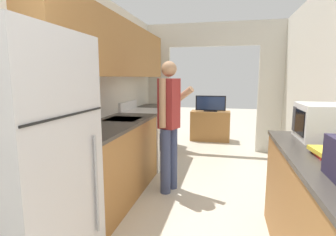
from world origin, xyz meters
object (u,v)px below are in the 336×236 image
at_px(refrigerator, 20,174).
at_px(range_oven, 145,137).
at_px(television, 211,104).
at_px(person, 169,123).
at_px(book_stack, 330,153).
at_px(tv_cabinet, 210,126).
at_px(microwave, 324,122).

distance_m(refrigerator, range_oven, 2.77).
bearing_deg(television, person, -96.78).
bearing_deg(book_stack, refrigerator, -163.15).
xyz_separation_m(person, tv_cabinet, (0.34, 2.90, -0.54)).
bearing_deg(tv_cabinet, range_oven, -115.28).
bearing_deg(television, tv_cabinet, 90.00).
bearing_deg(book_stack, microwave, 77.28).
xyz_separation_m(refrigerator, range_oven, (-0.06, 2.74, -0.39)).
distance_m(range_oven, tv_cabinet, 2.21).
xyz_separation_m(refrigerator, person, (0.54, 1.84, 0.02)).
distance_m(refrigerator, book_stack, 2.02).
relative_size(person, book_stack, 5.58).
distance_m(refrigerator, person, 1.92).
bearing_deg(refrigerator, person, 73.50).
bearing_deg(person, television, 12.50).
relative_size(microwave, television, 0.66).
bearing_deg(tv_cabinet, refrigerator, -100.57).
relative_size(microwave, tv_cabinet, 0.50).
bearing_deg(book_stack, person, 137.94).
height_order(person, television, person).
height_order(refrigerator, television, refrigerator).
xyz_separation_m(refrigerator, microwave, (2.05, 1.11, 0.21)).
relative_size(book_stack, television, 0.43).
relative_size(range_oven, person, 0.64).
height_order(microwave, book_stack, microwave).
distance_m(range_oven, person, 1.17).
xyz_separation_m(tv_cabinet, television, (0.00, -0.04, 0.52)).
xyz_separation_m(microwave, tv_cabinet, (-1.17, 3.62, -0.73)).
bearing_deg(book_stack, television, 104.30).
bearing_deg(refrigerator, book_stack, 16.85).
height_order(refrigerator, book_stack, refrigerator).
relative_size(refrigerator, book_stack, 5.83).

